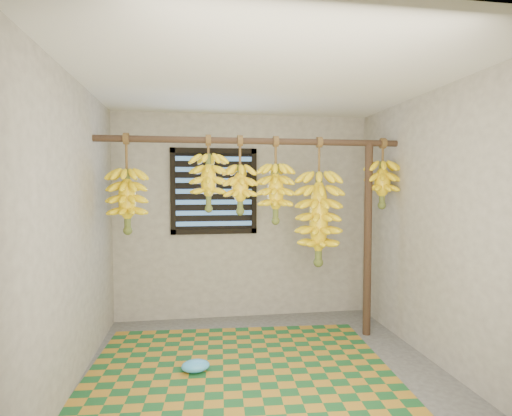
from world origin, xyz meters
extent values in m
cube|color=#474747|center=(0.00, 0.00, -0.01)|extent=(3.00, 3.00, 0.01)
cube|color=silver|center=(0.00, 0.00, 2.40)|extent=(3.00, 3.00, 0.01)
cube|color=slate|center=(0.00, 1.50, 1.20)|extent=(3.00, 0.01, 2.40)
cube|color=slate|center=(-1.50, 0.00, 1.20)|extent=(0.01, 3.00, 2.40)
cube|color=slate|center=(1.50, 0.00, 1.20)|extent=(0.01, 3.00, 2.40)
cube|color=black|center=(-0.35, 1.48, 1.50)|extent=(1.00, 0.04, 1.00)
cylinder|color=#412B1F|center=(0.00, 0.70, 2.00)|extent=(3.00, 0.06, 0.06)
cylinder|color=#412B1F|center=(1.20, 0.70, 1.00)|extent=(0.08, 0.08, 2.00)
cube|color=#185225|center=(-0.21, 0.07, 0.01)|extent=(2.66, 2.19, 0.01)
ellipsoid|color=#3EA1E9|center=(-0.58, 0.10, 0.06)|extent=(0.26, 0.20, 0.10)
cylinder|color=brown|center=(-1.20, 0.70, 1.86)|extent=(0.02, 0.02, 0.34)
cylinder|color=#4C5923|center=(-1.20, 0.70, 1.44)|extent=(0.06, 0.06, 0.56)
cylinder|color=brown|center=(-0.44, 0.70, 1.93)|extent=(0.02, 0.02, 0.19)
cylinder|color=#4C5923|center=(-0.44, 0.70, 1.61)|extent=(0.05, 0.05, 0.51)
cylinder|color=brown|center=(-0.13, 0.70, 1.88)|extent=(0.02, 0.02, 0.30)
cylinder|color=#4C5923|center=(-0.13, 0.70, 1.55)|extent=(0.06, 0.06, 0.43)
cylinder|color=brown|center=(0.22, 0.70, 1.89)|extent=(0.02, 0.02, 0.28)
cylinder|color=#4C5923|center=(0.22, 0.70, 1.51)|extent=(0.06, 0.06, 0.54)
cylinder|color=brown|center=(0.67, 0.70, 1.85)|extent=(0.02, 0.02, 0.36)
cylinder|color=#4C5923|center=(0.67, 0.70, 1.25)|extent=(0.07, 0.07, 0.90)
cylinder|color=brown|center=(1.35, 0.70, 1.91)|extent=(0.02, 0.02, 0.24)
cylinder|color=#4C5923|center=(1.35, 0.70, 1.60)|extent=(0.06, 0.06, 0.44)
camera|label=1|loc=(-0.59, -3.19, 1.55)|focal=28.00mm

